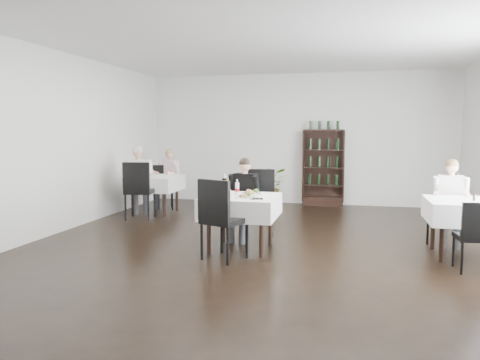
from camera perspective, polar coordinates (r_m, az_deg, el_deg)
name	(u,v)px	position (r m, az deg, el deg)	size (l,w,h in m)	color
room_shell	(262,144)	(6.47, 2.70, 4.37)	(9.00, 9.00, 9.00)	black
wine_shelf	(323,168)	(10.72, 10.13, 1.42)	(0.90, 0.28, 1.75)	black
main_table	(241,206)	(6.62, 0.11, -3.23)	(1.03, 1.03, 0.77)	black
left_table	(155,183)	(9.74, -10.32, -0.38)	(0.98, 0.98, 0.77)	black
right_table	(466,211)	(6.91, 25.79, -3.45)	(0.98, 0.98, 0.77)	black
potted_tree	(270,186)	(10.75, 3.66, -0.74)	(0.77, 0.67, 0.86)	#29571D
main_chair_far	(258,200)	(7.29, 2.25, -2.39)	(0.56, 0.56, 1.09)	black
main_chair_near	(220,214)	(6.06, -2.43, -4.20)	(0.64, 0.64, 1.07)	black
left_chair_far	(163,184)	(10.30, -9.39, -0.47)	(0.57, 0.57, 0.95)	black
left_chair_near	(139,187)	(9.06, -12.27, -0.82)	(0.58, 0.58, 1.11)	black
right_chair_far	(446,207)	(7.68, 23.86, -3.06)	(0.57, 0.57, 0.95)	black
right_chair_near	(476,232)	(6.21, 26.81, -5.72)	(0.42, 0.42, 0.86)	black
diner_main	(243,193)	(7.18, 0.40, -1.55)	(0.52, 0.54, 1.28)	#3C3D44
diner_left_far	(168,174)	(10.32, -8.78, 0.73)	(0.55, 0.58, 1.29)	#3C3D44
diner_left_near	(139,176)	(9.32, -12.24, 0.54)	(0.61, 0.65, 1.41)	#3C3D44
diner_right_far	(451,195)	(7.52, 24.29, -1.73)	(0.51, 0.53, 1.28)	#3C3D44
plate_far	(252,193)	(6.72, 1.43, -1.64)	(0.34, 0.34, 0.09)	white
plate_near	(245,197)	(6.40, 0.66, -2.05)	(0.25, 0.25, 0.07)	white
pilsner_dark	(224,187)	(6.59, -1.91, -0.83)	(0.07, 0.07, 0.32)	black
pilsner_lager	(226,187)	(6.70, -1.78, -0.85)	(0.07, 0.07, 0.28)	gold
coke_bottle	(237,189)	(6.65, -0.35, -1.09)	(0.06, 0.06, 0.23)	silver
napkin_cutlery	(256,198)	(6.31, 2.02, -2.27)	(0.20, 0.18, 0.02)	black
pepper_mill	(474,197)	(6.87, 26.64, -1.91)	(0.03, 0.03, 0.09)	black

